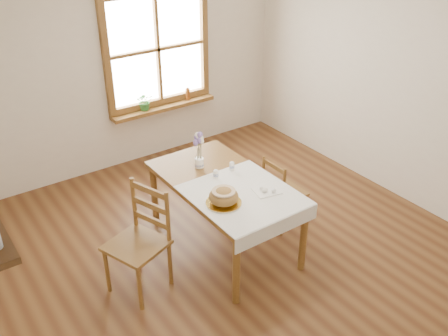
# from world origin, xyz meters

# --- Properties ---
(ground) EXTENTS (5.00, 5.00, 0.00)m
(ground) POSITION_xyz_m (0.00, 0.00, 0.00)
(ground) COLOR brown
(ground) RESTS_ON ground
(room_walls) EXTENTS (4.60, 5.10, 2.65)m
(room_walls) POSITION_xyz_m (0.00, 0.00, 1.71)
(room_walls) COLOR #EEE5CE
(room_walls) RESTS_ON ground
(window) EXTENTS (1.46, 0.08, 1.46)m
(window) POSITION_xyz_m (0.50, 2.47, 1.45)
(window) COLOR brown
(window) RESTS_ON ground
(window_sill) EXTENTS (1.46, 0.20, 0.05)m
(window_sill) POSITION_xyz_m (0.50, 2.40, 0.69)
(window_sill) COLOR brown
(window_sill) RESTS_ON ground
(dining_table) EXTENTS (0.90, 1.60, 0.75)m
(dining_table) POSITION_xyz_m (0.00, 0.30, 0.66)
(dining_table) COLOR brown
(dining_table) RESTS_ON ground
(table_linen) EXTENTS (0.91, 0.99, 0.01)m
(table_linen) POSITION_xyz_m (0.00, -0.00, 0.76)
(table_linen) COLOR silver
(table_linen) RESTS_ON dining_table
(chair_left) EXTENTS (0.62, 0.60, 1.00)m
(chair_left) POSITION_xyz_m (-1.00, 0.22, 0.50)
(chair_left) COLOR brown
(chair_left) RESTS_ON ground
(chair_right) EXTENTS (0.40, 0.38, 0.81)m
(chair_right) POSITION_xyz_m (0.74, 0.24, 0.41)
(chair_right) COLOR brown
(chair_right) RESTS_ON ground
(bread_plate) EXTENTS (0.37, 0.37, 0.02)m
(bread_plate) POSITION_xyz_m (-0.23, -0.03, 0.77)
(bread_plate) COLOR white
(bread_plate) RESTS_ON table_linen
(bread_loaf) EXTENTS (0.27, 0.27, 0.15)m
(bread_loaf) POSITION_xyz_m (-0.23, -0.03, 0.85)
(bread_loaf) COLOR olive
(bread_loaf) RESTS_ON bread_plate
(egg_napkin) EXTENTS (0.27, 0.24, 0.01)m
(egg_napkin) POSITION_xyz_m (0.21, -0.09, 0.77)
(egg_napkin) COLOR silver
(egg_napkin) RESTS_ON table_linen
(eggs) EXTENTS (0.21, 0.20, 0.04)m
(eggs) POSITION_xyz_m (0.21, -0.09, 0.79)
(eggs) COLOR silver
(eggs) RESTS_ON egg_napkin
(salt_shaker) EXTENTS (0.06, 0.06, 0.10)m
(salt_shaker) POSITION_xyz_m (-0.04, 0.38, 0.81)
(salt_shaker) COLOR white
(salt_shaker) RESTS_ON table_linen
(pepper_shaker) EXTENTS (0.05, 0.05, 0.09)m
(pepper_shaker) POSITION_xyz_m (0.18, 0.43, 0.81)
(pepper_shaker) COLOR white
(pepper_shaker) RESTS_ON table_linen
(flower_vase) EXTENTS (0.09, 0.09, 0.10)m
(flower_vase) POSITION_xyz_m (-0.05, 0.66, 0.80)
(flower_vase) COLOR white
(flower_vase) RESTS_ON dining_table
(lavender_bouquet) EXTENTS (0.16, 0.16, 0.30)m
(lavender_bouquet) POSITION_xyz_m (-0.05, 0.66, 1.00)
(lavender_bouquet) COLOR #7E61AD
(lavender_bouquet) RESTS_ON flower_vase
(potted_plant) EXTENTS (0.28, 0.29, 0.19)m
(potted_plant) POSITION_xyz_m (0.23, 2.40, 0.81)
(potted_plant) COLOR #2F712D
(potted_plant) RESTS_ON window_sill
(amber_bottle) EXTENTS (0.08, 0.08, 0.17)m
(amber_bottle) POSITION_xyz_m (0.88, 2.40, 0.80)
(amber_bottle) COLOR #9C511C
(amber_bottle) RESTS_ON window_sill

